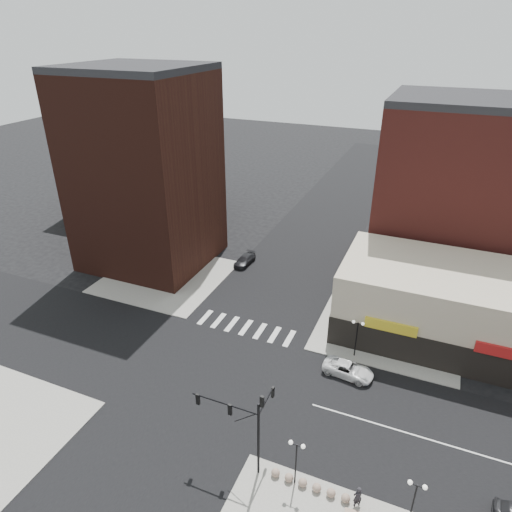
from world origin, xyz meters
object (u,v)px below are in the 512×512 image
at_px(traffic_signal, 248,418).
at_px(dark_sedan_north, 245,260).
at_px(street_lamp_se_b, 415,493).
at_px(white_suv, 348,369).
at_px(street_lamp_ne, 357,330).
at_px(street_lamp_se_a, 296,453).
at_px(pedestrian, 358,497).

relative_size(traffic_signal, dark_sedan_north, 1.79).
distance_m(street_lamp_se_b, white_suv, 15.01).
xyz_separation_m(street_lamp_ne, dark_sedan_north, (-18.29, 13.81, -2.66)).
height_order(white_suv, dark_sedan_north, white_suv).
bearing_deg(street_lamp_se_b, traffic_signal, 179.18).
bearing_deg(white_suv, dark_sedan_north, 53.60).
bearing_deg(street_lamp_ne, white_suv, -89.94).
height_order(street_lamp_se_a, white_suv, street_lamp_se_a).
bearing_deg(white_suv, street_lamp_se_b, -145.60).
relative_size(traffic_signal, pedestrian, 4.20).
xyz_separation_m(dark_sedan_north, pedestrian, (21.81, -29.81, 0.42)).
bearing_deg(dark_sedan_north, street_lamp_se_b, -46.10).
bearing_deg(dark_sedan_north, street_lamp_ne, -33.47).
xyz_separation_m(street_lamp_se_b, street_lamp_ne, (-7.00, 16.00, 0.00)).
xyz_separation_m(traffic_signal, street_lamp_se_a, (3.76, -0.17, -1.67)).
bearing_deg(street_lamp_ne, pedestrian, -77.58).
xyz_separation_m(street_lamp_se_a, dark_sedan_north, (-17.29, 29.81, -2.66)).
bearing_deg(traffic_signal, dark_sedan_north, 114.52).
xyz_separation_m(traffic_signal, street_lamp_ne, (4.76, 15.83, -1.67)).
relative_size(street_lamp_ne, white_suv, 0.87).
height_order(street_lamp_se_a, dark_sedan_north, street_lamp_se_a).
bearing_deg(dark_sedan_north, traffic_signal, -61.89).
distance_m(dark_sedan_north, pedestrian, 36.94).
distance_m(street_lamp_se_a, pedestrian, 5.05).
distance_m(traffic_signal, pedestrian, 9.17).
height_order(dark_sedan_north, pedestrian, pedestrian).
xyz_separation_m(street_lamp_ne, pedestrian, (3.52, -16.00, -2.25)).
relative_size(traffic_signal, street_lamp_se_b, 1.87).
xyz_separation_m(street_lamp_se_b, dark_sedan_north, (-25.29, 29.81, -2.66)).
distance_m(street_lamp_se_a, street_lamp_se_b, 8.00).
distance_m(street_lamp_se_a, white_suv, 13.32).
height_order(street_lamp_ne, white_suv, street_lamp_ne).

